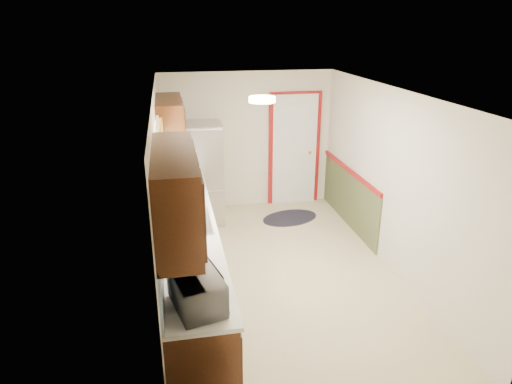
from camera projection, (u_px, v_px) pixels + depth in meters
name	position (u px, v px, depth m)	size (l,w,h in m)	color
room_shell	(282.00, 189.00, 5.73)	(3.20, 5.20, 2.52)	#CABE8E
kitchen_run	(185.00, 235.00, 5.37)	(0.63, 4.00, 2.20)	#391C0D
back_wall_trim	(306.00, 159.00, 8.04)	(1.12, 2.30, 2.08)	maroon
ceiling_fixture	(262.00, 99.00, 5.08)	(0.30, 0.30, 0.06)	#FFD88C
microwave	(197.00, 288.00, 3.75)	(0.55, 0.31, 0.37)	white
refrigerator	(201.00, 173.00, 7.49)	(0.71, 0.71, 1.67)	#B7B7BC
rug	(290.00, 218.00, 7.84)	(0.99, 0.64, 0.01)	black
cooktop	(183.00, 179.00, 6.88)	(0.52, 0.62, 0.02)	black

